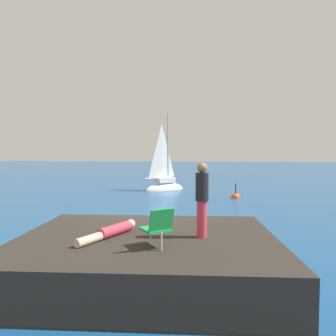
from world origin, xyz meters
name	(u,v)px	position (x,y,z in m)	size (l,w,h in m)	color
ground_plane	(142,233)	(0.00, 0.00, 0.00)	(160.00, 160.00, 0.00)	navy
shore_ledge	(147,256)	(0.77, -3.50, 0.45)	(5.62, 4.31, 0.91)	#2D2823
boulder_seaward	(117,247)	(-0.44, -1.58, 0.00)	(1.58, 1.27, 0.87)	#312722
boulder_inland	(234,243)	(2.98, -0.88, 0.00)	(0.72, 0.57, 0.39)	#2C241E
sailboat_near	(165,186)	(-0.45, 11.80, 0.33)	(3.14, 2.94, 6.11)	white
person_sunbather	(111,231)	(-0.01, -3.66, 1.02)	(0.93, 1.63, 0.25)	#DB384C
person_standing	(202,198)	(1.97, -3.53, 1.77)	(0.28, 0.28, 1.62)	#DB384C
beach_chair	(158,226)	(1.12, -4.39, 1.35)	(0.73, 0.76, 0.80)	green
marker_buoy	(236,198)	(4.20, 8.47, 0.01)	(0.56, 0.56, 1.13)	#EA5114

